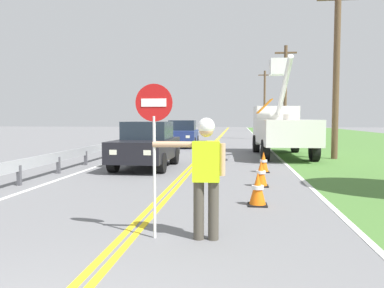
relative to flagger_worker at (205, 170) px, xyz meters
name	(u,v)px	position (x,y,z in m)	size (l,w,h in m)	color
centerline_yellow_left	(207,150)	(-1.28, 16.39, -1.04)	(0.11, 110.00, 0.01)	yellow
centerline_yellow_right	(210,150)	(-1.10, 16.39, -1.04)	(0.11, 110.00, 0.01)	yellow
edge_line_right	(271,150)	(2.41, 16.39, -1.04)	(0.12, 110.00, 0.01)	silver
edge_line_left	(147,149)	(-4.79, 16.39, -1.04)	(0.12, 110.00, 0.01)	silver
flagger_worker	(205,170)	(0.00, 0.00, 0.00)	(1.09, 0.25, 1.83)	#474238
stop_sign_paddle	(154,126)	(-0.77, -0.02, 0.66)	(0.56, 0.04, 2.33)	silver
utility_bucket_truck	(281,127)	(2.60, 13.47, 0.35)	(2.67, 6.89, 4.84)	white
oncoming_sedan_nearest	(147,145)	(-2.84, 8.08, -0.21)	(1.96, 4.13, 1.70)	black
oncoming_sedan_second	(182,134)	(-3.02, 18.55, -0.21)	(2.03, 4.16, 1.70)	navy
utility_pole_near	(336,69)	(4.83, 12.11, 2.97)	(1.80, 0.28, 7.68)	brown
utility_pole_mid	(285,91)	(4.46, 27.15, 3.07)	(1.80, 0.28, 7.87)	brown
utility_pole_far	(265,100)	(4.29, 48.80, 3.38)	(1.80, 0.28, 8.48)	brown
traffic_cone_lead	(258,190)	(0.90, 2.35, -0.71)	(0.40, 0.40, 0.70)	orange
traffic_cone_mid	(261,174)	(1.11, 4.63, -0.71)	(0.40, 0.40, 0.70)	orange
traffic_cone_tail	(263,162)	(1.36, 7.37, -0.71)	(0.40, 0.40, 0.70)	orange
guardrail_left_shoulder	(114,146)	(-5.39, 12.00, -0.53)	(0.10, 32.00, 0.71)	#9EA0A3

